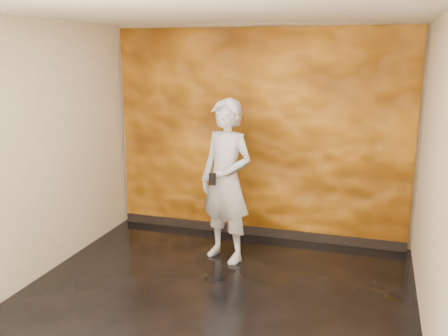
% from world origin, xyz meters
% --- Properties ---
extents(room, '(4.02, 4.02, 2.81)m').
position_xyz_m(room, '(0.00, 0.00, 1.40)').
color(room, black).
rests_on(room, ground).
extents(feature_wall, '(3.90, 0.06, 2.75)m').
position_xyz_m(feature_wall, '(0.00, 1.96, 1.38)').
color(feature_wall, orange).
rests_on(feature_wall, ground).
extents(baseboard, '(3.90, 0.04, 0.12)m').
position_xyz_m(baseboard, '(0.00, 1.92, 0.06)').
color(baseboard, black).
rests_on(baseboard, ground).
extents(man, '(0.83, 0.70, 1.94)m').
position_xyz_m(man, '(-0.17, 1.06, 0.97)').
color(man, '#9A9EAA').
rests_on(man, ground).
extents(phone, '(0.08, 0.04, 0.15)m').
position_xyz_m(phone, '(-0.25, 0.82, 1.05)').
color(phone, black).
rests_on(phone, man).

